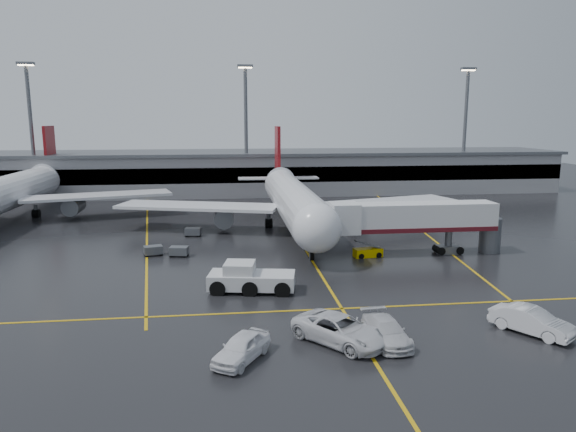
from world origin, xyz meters
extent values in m
plane|color=black|center=(0.00, 0.00, 0.00)|extent=(220.00, 220.00, 0.00)
cube|color=gold|center=(0.00, 0.00, 0.01)|extent=(0.25, 90.00, 0.02)
cube|color=gold|center=(0.00, -22.00, 0.01)|extent=(60.00, 0.25, 0.02)
cube|color=gold|center=(-20.00, 10.00, 0.01)|extent=(9.99, 69.35, 0.02)
cube|color=gold|center=(18.00, 10.00, 0.01)|extent=(7.57, 69.64, 0.02)
cube|color=gray|center=(0.00, 48.00, 4.00)|extent=(120.00, 18.00, 8.00)
cube|color=black|center=(0.00, 39.20, 4.50)|extent=(120.00, 0.40, 3.00)
cube|color=#595B60|center=(0.00, 48.00, 8.30)|extent=(122.00, 19.00, 0.60)
cylinder|color=#595B60|center=(-45.00, 42.00, 12.50)|extent=(0.70, 0.70, 25.00)
cube|color=#595B60|center=(-45.00, 42.00, 25.20)|extent=(3.00, 1.20, 0.50)
cube|color=#FFE5B2|center=(-45.00, 42.00, 24.90)|extent=(2.60, 0.90, 0.20)
cylinder|color=#595B60|center=(-5.00, 42.00, 12.50)|extent=(0.70, 0.70, 25.00)
cube|color=#595B60|center=(-5.00, 42.00, 25.20)|extent=(3.00, 1.20, 0.50)
cube|color=#FFE5B2|center=(-5.00, 42.00, 24.90)|extent=(2.60, 0.90, 0.20)
cylinder|color=#595B60|center=(40.00, 42.00, 12.50)|extent=(0.70, 0.70, 25.00)
cube|color=#595B60|center=(40.00, 42.00, 25.20)|extent=(3.00, 1.20, 0.50)
cube|color=#FFE5B2|center=(40.00, 42.00, 24.90)|extent=(2.60, 0.90, 0.20)
cylinder|color=silver|center=(0.00, 8.00, 4.20)|extent=(5.20, 36.00, 5.20)
sphere|color=silver|center=(0.00, -10.00, 4.20)|extent=(5.20, 5.20, 5.20)
cone|color=silver|center=(0.00, 29.00, 4.80)|extent=(4.94, 8.00, 4.94)
cube|color=maroon|center=(0.00, 30.00, 9.70)|extent=(0.50, 5.50, 8.50)
cube|color=silver|center=(0.00, 29.00, 5.00)|extent=(14.00, 3.00, 0.25)
cube|color=silver|center=(-13.00, 10.00, 3.40)|extent=(22.80, 11.83, 0.40)
cube|color=silver|center=(13.00, 10.00, 3.40)|extent=(22.80, 11.83, 0.40)
cylinder|color=#595B60|center=(-9.50, 9.00, 2.00)|extent=(2.60, 4.50, 2.60)
cylinder|color=#595B60|center=(9.50, 9.00, 2.00)|extent=(2.60, 4.50, 2.60)
cylinder|color=#595B60|center=(0.00, -7.00, 1.00)|extent=(0.56, 0.56, 2.00)
cylinder|color=#595B60|center=(-3.20, 11.00, 1.00)|extent=(0.56, 0.56, 2.00)
cylinder|color=#595B60|center=(3.20, 11.00, 1.00)|extent=(0.56, 0.56, 2.00)
cylinder|color=black|center=(0.00, -7.00, 0.45)|extent=(0.40, 1.10, 1.10)
cylinder|color=black|center=(-3.20, 11.00, 0.55)|extent=(1.00, 1.40, 1.40)
cylinder|color=black|center=(3.20, 11.00, 0.55)|extent=(1.00, 1.40, 1.40)
cylinder|color=silver|center=(-42.00, 20.00, 4.20)|extent=(5.20, 36.00, 5.20)
cone|color=silver|center=(-42.00, 41.00, 4.80)|extent=(4.94, 8.00, 4.94)
cube|color=maroon|center=(-42.00, 42.00, 9.70)|extent=(0.50, 5.50, 8.50)
cube|color=silver|center=(-42.00, 41.00, 5.00)|extent=(14.00, 3.00, 0.25)
cube|color=silver|center=(-29.00, 22.00, 3.40)|extent=(22.80, 11.83, 0.40)
cylinder|color=#595B60|center=(-32.50, 21.00, 2.00)|extent=(2.60, 4.50, 2.60)
cylinder|color=#595B60|center=(-38.80, 23.00, 1.00)|extent=(0.56, 0.56, 2.00)
cylinder|color=black|center=(-38.80, 23.00, 0.55)|extent=(1.00, 1.40, 1.40)
cube|color=silver|center=(12.00, -6.00, 4.40)|extent=(18.00, 3.20, 3.00)
cube|color=#500F17|center=(12.00, -6.00, 3.10)|extent=(18.00, 3.30, 0.50)
cube|color=silver|center=(3.80, -6.00, 4.40)|extent=(3.00, 3.40, 3.30)
cylinder|color=#595B60|center=(16.00, -6.00, 1.50)|extent=(0.80, 0.80, 3.00)
cube|color=#595B60|center=(16.00, -6.00, 0.45)|extent=(2.60, 1.60, 0.90)
cylinder|color=#595B60|center=(21.00, -6.00, 2.00)|extent=(2.40, 2.40, 4.00)
cylinder|color=black|center=(14.90, -6.00, 0.45)|extent=(0.90, 1.80, 0.90)
cylinder|color=black|center=(17.10, -6.00, 0.45)|extent=(0.90, 1.80, 0.90)
cube|color=silver|center=(-7.01, -16.64, 0.98)|extent=(8.01, 4.31, 1.30)
cube|color=silver|center=(-8.08, -16.45, 2.06)|extent=(3.02, 3.02, 1.09)
cube|color=black|center=(-8.08, -16.45, 2.06)|extent=(2.72, 2.72, 0.98)
cylinder|color=black|center=(-9.79, -16.15, 0.60)|extent=(1.95, 3.45, 1.41)
cylinder|color=black|center=(-7.01, -16.64, 0.60)|extent=(1.95, 3.45, 1.41)
cylinder|color=black|center=(-4.23, -17.13, 0.60)|extent=(1.95, 3.45, 1.41)
cube|color=#C8A600|center=(6.46, -6.42, 0.48)|extent=(3.31, 1.76, 0.96)
cube|color=#595B60|center=(6.46, -6.42, 1.40)|extent=(3.13, 1.23, 1.10)
cylinder|color=black|center=(5.42, -6.57, 0.26)|extent=(0.82, 1.56, 0.61)
cylinder|color=black|center=(7.50, -6.26, 0.26)|extent=(0.82, 1.56, 0.61)
imported|color=silver|center=(-1.59, -28.40, 0.96)|extent=(6.90, 7.30, 1.91)
imported|color=silver|center=(1.61, -28.60, 0.80)|extent=(2.66, 5.69, 1.61)
imported|color=silver|center=(12.35, -28.42, 0.93)|extent=(4.85, 5.79, 1.87)
imported|color=white|center=(-8.36, -30.20, 0.85)|extent=(4.36, 5.28, 1.70)
cube|color=#595B60|center=(-14.51, -3.76, 0.65)|extent=(2.20, 1.63, 0.90)
cylinder|color=black|center=(-15.38, -4.11, 0.18)|extent=(0.40, 0.20, 0.40)
cylinder|color=black|center=(-13.81, -4.39, 0.18)|extent=(0.40, 0.20, 0.40)
cylinder|color=black|center=(-15.21, -3.12, 0.18)|extent=(0.40, 0.20, 0.40)
cylinder|color=black|center=(-13.63, -3.40, 0.18)|extent=(0.40, 0.20, 0.40)
cube|color=#595B60|center=(-17.43, -3.01, 0.65)|extent=(2.29, 1.82, 0.90)
cylinder|color=black|center=(-18.05, -3.72, 0.18)|extent=(0.40, 0.20, 0.40)
cylinder|color=black|center=(-16.52, -3.26, 0.18)|extent=(0.40, 0.20, 0.40)
cylinder|color=black|center=(-18.34, -2.76, 0.18)|extent=(0.40, 0.20, 0.40)
cylinder|color=black|center=(-16.81, -2.30, 0.18)|extent=(0.40, 0.20, 0.40)
cube|color=#595B60|center=(-13.56, 6.46, 0.65)|extent=(2.14, 1.53, 0.90)
cylinder|color=black|center=(-14.42, 6.06, 0.18)|extent=(0.40, 0.20, 0.40)
cylinder|color=black|center=(-12.83, 5.87, 0.18)|extent=(0.40, 0.20, 0.40)
cylinder|color=black|center=(-14.30, 7.05, 0.18)|extent=(0.40, 0.20, 0.40)
cylinder|color=black|center=(-12.71, 6.86, 0.18)|extent=(0.40, 0.20, 0.40)
camera|label=1|loc=(-9.11, -61.17, 15.08)|focal=32.39mm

